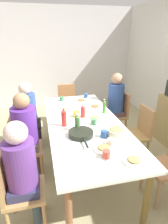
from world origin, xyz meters
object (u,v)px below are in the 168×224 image
at_px(chair_1, 24,121).
at_px(bottle_0, 104,107).
at_px(cup_4, 104,134).
at_px(chair_4, 119,112).
at_px(bowl_0, 116,132).
at_px(bottle_3, 77,123).
at_px(dining_table, 84,126).
at_px(cup_2, 76,114).
at_px(cup_5, 111,142).
at_px(bottle_2, 64,118).
at_px(cup_1, 86,96).
at_px(cup_3, 94,122).
at_px(plate_0, 134,160).
at_px(chair_5, 16,188).
at_px(cup_6, 106,154).
at_px(cup_0, 62,99).
at_px(chair_0, 139,131).
at_px(serving_pan, 81,134).
at_px(plate_2, 95,107).
at_px(plate_4, 95,118).
at_px(person_2, 26,129).
at_px(plate_3, 82,100).
at_px(person_1, 28,110).
at_px(person_5, 23,168).
at_px(plate_1, 104,148).
at_px(person_4, 115,100).
at_px(chair_2, 21,145).
at_px(bottle_1, 83,111).

xyz_separation_m(chair_1, bottle_0, (0.56, 1.27, 0.37)).
bearing_deg(cup_4, chair_4, 149.24).
height_order(bowl_0, bottle_3, bottle_3).
height_order(dining_table, cup_2, cup_2).
bearing_deg(cup_2, chair_4, 121.61).
distance_m(bowl_0, cup_5, 0.21).
bearing_deg(bottle_2, cup_1, 152.49).
relative_size(cup_2, cup_3, 1.10).
height_order(plate_0, bottle_3, bottle_3).
height_order(bowl_0, cup_4, bowl_0).
height_order(bowl_0, bottle_2, bottle_2).
bearing_deg(chair_5, cup_6, 85.43).
bearing_deg(cup_5, bottle_2, -143.29).
bearing_deg(bottle_0, chair_4, 137.78).
distance_m(cup_0, cup_6, 1.86).
distance_m(chair_0, serving_pan, 1.12).
xyz_separation_m(plate_2, cup_3, (0.62, -0.20, 0.03)).
relative_size(plate_4, cup_4, 2.06).
bearing_deg(cup_0, bottle_3, 2.24).
bearing_deg(dining_table, bottle_0, 121.80).
xyz_separation_m(chair_0, cup_6, (0.87, -0.86, 0.30)).
bearing_deg(person_2, bottle_0, 101.28).
bearing_deg(plate_3, person_1, -85.76).
height_order(person_5, cup_0, person_5).
height_order(plate_1, plate_2, same).
bearing_deg(bottle_2, person_4, 128.20).
distance_m(person_1, plate_0, 2.08).
bearing_deg(person_4, plate_4, -40.05).
bearing_deg(person_4, plate_0, -16.51).
bearing_deg(cup_4, bottle_0, 160.88).
xyz_separation_m(dining_table, chair_2, (0.00, -0.89, -0.19)).
height_order(chair_4, plate_2, chair_4).
bearing_deg(cup_3, cup_4, 3.20).
height_order(plate_2, cup_5, cup_5).
bearing_deg(plate_2, cup_5, -7.78).
distance_m(chair_4, plate_0, 1.91).
xyz_separation_m(person_4, person_5, (1.59, -1.60, -0.02)).
bearing_deg(person_5, chair_5, -90.00).
relative_size(plate_0, cup_5, 1.92).
relative_size(plate_0, plate_3, 0.98).
bearing_deg(bottle_1, plate_0, 12.03).
relative_size(bowl_0, bottle_0, 0.94).
distance_m(chair_4, cup_5, 1.66).
bearing_deg(cup_0, cup_1, 99.91).
relative_size(person_1, cup_6, 10.58).
relative_size(serving_pan, cup_6, 4.26).
relative_size(person_5, bottle_3, 5.30).
xyz_separation_m(person_2, cup_4, (0.47, 0.93, 0.06)).
distance_m(plate_3, cup_0, 0.37).
height_order(person_1, person_5, person_5).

